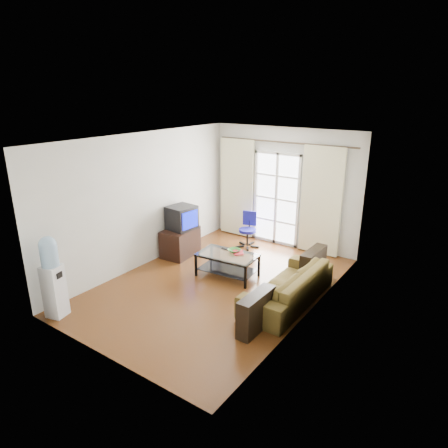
# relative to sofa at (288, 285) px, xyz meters

# --- Properties ---
(floor) EXTENTS (5.20, 5.20, 0.00)m
(floor) POSITION_rel_sofa_xyz_m (-1.35, -0.19, -0.30)
(floor) COLOR brown
(floor) RESTS_ON ground
(ceiling) EXTENTS (5.20, 5.20, 0.00)m
(ceiling) POSITION_rel_sofa_xyz_m (-1.35, -0.19, 2.40)
(ceiling) COLOR white
(ceiling) RESTS_ON wall_back
(wall_back) EXTENTS (3.60, 0.02, 2.70)m
(wall_back) POSITION_rel_sofa_xyz_m (-1.35, 2.41, 1.05)
(wall_back) COLOR silver
(wall_back) RESTS_ON floor
(wall_front) EXTENTS (3.60, 0.02, 2.70)m
(wall_front) POSITION_rel_sofa_xyz_m (-1.35, -2.79, 1.05)
(wall_front) COLOR silver
(wall_front) RESTS_ON floor
(wall_left) EXTENTS (0.02, 5.20, 2.70)m
(wall_left) POSITION_rel_sofa_xyz_m (-3.15, -0.19, 1.05)
(wall_left) COLOR silver
(wall_left) RESTS_ON floor
(wall_right) EXTENTS (0.02, 5.20, 2.70)m
(wall_right) POSITION_rel_sofa_xyz_m (0.45, -0.19, 1.05)
(wall_right) COLOR silver
(wall_right) RESTS_ON floor
(french_door) EXTENTS (1.16, 0.06, 2.15)m
(french_door) POSITION_rel_sofa_xyz_m (-1.50, 2.35, 0.77)
(french_door) COLOR white
(french_door) RESTS_ON wall_back
(curtain_rod) EXTENTS (3.30, 0.04, 0.04)m
(curtain_rod) POSITION_rel_sofa_xyz_m (-1.35, 2.31, 2.08)
(curtain_rod) COLOR #4C3F2D
(curtain_rod) RESTS_ON wall_back
(curtain_left) EXTENTS (0.90, 0.07, 2.35)m
(curtain_left) POSITION_rel_sofa_xyz_m (-2.55, 2.29, 0.90)
(curtain_left) COLOR beige
(curtain_left) RESTS_ON curtain_rod
(curtain_right) EXTENTS (0.90, 0.07, 2.35)m
(curtain_right) POSITION_rel_sofa_xyz_m (-0.40, 2.29, 0.90)
(curtain_right) COLOR beige
(curtain_right) RESTS_ON curtain_rod
(radiator) EXTENTS (0.64, 0.12, 0.64)m
(radiator) POSITION_rel_sofa_xyz_m (-0.55, 2.31, 0.03)
(radiator) COLOR #9B9C9E
(radiator) RESTS_ON floor
(sofa) EXTENTS (2.10, 0.85, 0.61)m
(sofa) POSITION_rel_sofa_xyz_m (0.00, 0.00, 0.00)
(sofa) COLOR olive
(sofa) RESTS_ON floor
(coffee_table) EXTENTS (1.19, 0.76, 0.46)m
(coffee_table) POSITION_rel_sofa_xyz_m (-1.40, 0.21, -0.01)
(coffee_table) COLOR silver
(coffee_table) RESTS_ON floor
(bowl) EXTENTS (0.34, 0.34, 0.06)m
(bowl) POSITION_rel_sofa_xyz_m (-1.36, 0.38, 0.19)
(bowl) COLOR #2F8239
(bowl) RESTS_ON coffee_table
(book) EXTENTS (0.44, 0.44, 0.02)m
(book) POSITION_rel_sofa_xyz_m (-1.33, 0.31, 0.17)
(book) COLOR #AB1525
(book) RESTS_ON coffee_table
(remote) EXTENTS (0.16, 0.06, 0.02)m
(remote) POSITION_rel_sofa_xyz_m (-1.58, 0.39, 0.16)
(remote) COLOR black
(remote) RESTS_ON coffee_table
(tv_stand) EXTENTS (0.63, 0.87, 0.60)m
(tv_stand) POSITION_rel_sofa_xyz_m (-2.84, 0.49, -0.00)
(tv_stand) COLOR black
(tv_stand) RESTS_ON floor
(crt_tv) EXTENTS (0.60, 0.60, 0.51)m
(crt_tv) POSITION_rel_sofa_xyz_m (-2.84, 0.54, 0.55)
(crt_tv) COLOR black
(crt_tv) RESTS_ON tv_stand
(task_chair) EXTENTS (0.69, 0.69, 0.82)m
(task_chair) POSITION_rel_sofa_xyz_m (-1.89, 1.76, -0.06)
(task_chair) COLOR black
(task_chair) RESTS_ON floor
(water_cooler) EXTENTS (0.34, 0.34, 1.36)m
(water_cooler) POSITION_rel_sofa_xyz_m (-2.84, -2.54, 0.41)
(water_cooler) COLOR silver
(water_cooler) RESTS_ON floor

